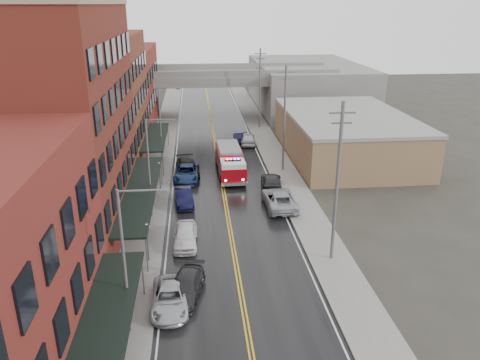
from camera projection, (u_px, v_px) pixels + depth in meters
road at (223, 189)px, 48.49m from camera, size 11.00×160.00×0.02m
sidewalk_left at (152, 191)px, 47.81m from camera, size 3.00×160.00×0.15m
sidewalk_right at (292, 186)px, 49.13m from camera, size 3.00×160.00×0.15m
curb_left at (168, 191)px, 47.96m from camera, size 0.30×160.00×0.15m
curb_right at (277, 187)px, 48.98m from camera, size 0.30×160.00×0.15m
brick_building_b at (62, 124)px, 37.59m from camera, size 9.00×20.00×18.00m
brick_building_c at (103, 100)px, 54.42m from camera, size 9.00×15.00×15.00m
brick_building_far at (124, 88)px, 71.25m from camera, size 9.00×20.00×12.00m
tan_building at (345, 137)px, 58.38m from camera, size 14.00×22.00×5.00m
right_far_block at (307, 85)px, 85.97m from camera, size 18.00×30.00×8.00m
awning_0 at (102, 336)px, 22.55m from camera, size 2.60×16.00×3.09m
awning_1 at (141, 190)px, 40.24m from camera, size 2.60×18.00×3.09m
awning_2 at (156, 137)px, 56.54m from camera, size 2.60×13.00×3.09m
globe_lamp_1 at (147, 234)px, 34.06m from camera, size 0.44×0.44×3.12m
globe_lamp_2 at (159, 170)px, 47.10m from camera, size 0.44×0.44×3.12m
street_lamp_0 at (128, 254)px, 25.58m from camera, size 2.64×0.22×9.00m
street_lamp_1 at (151, 162)px, 40.48m from camera, size 2.64×0.22×9.00m
street_lamp_2 at (162, 120)px, 55.38m from camera, size 2.64×0.22×9.00m
utility_pole_0 at (337, 181)px, 32.96m from camera, size 1.80×0.24×12.00m
utility_pole_1 at (285, 117)px, 51.58m from camera, size 1.80×0.24×12.00m
utility_pole_2 at (260, 87)px, 70.21m from camera, size 1.80×0.24×12.00m
overpass at (210, 83)px, 76.18m from camera, size 40.00×10.00×7.50m
fire_truck at (230, 161)px, 51.80m from camera, size 3.58×8.51×3.08m
parked_car_left_2 at (170, 298)px, 29.40m from camera, size 2.33×4.96×1.37m
parked_car_left_3 at (185, 287)px, 30.50m from camera, size 3.01×5.19×1.41m
parked_car_left_4 at (185, 236)px, 37.08m from camera, size 1.98×4.69×1.59m
parked_car_left_5 at (184, 197)px, 44.59m from camera, size 2.11×4.72×1.50m
parked_car_left_6 at (187, 173)px, 50.85m from camera, size 2.91×5.87×1.60m
parked_car_left_7 at (187, 168)px, 52.34m from camera, size 2.98×5.89×1.64m
parked_car_right_0 at (279, 199)px, 43.95m from camera, size 2.87×6.06×1.67m
parked_car_right_1 at (271, 182)px, 48.50m from camera, size 2.73×5.38×1.50m
parked_car_right_2 at (248, 139)px, 63.69m from camera, size 2.29×4.96×1.64m
parked_car_right_3 at (241, 137)px, 65.17m from camera, size 1.87×4.16×1.33m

